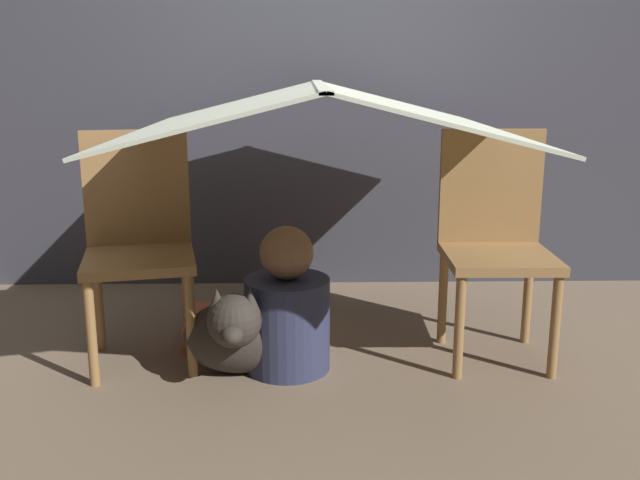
# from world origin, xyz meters

# --- Properties ---
(ground_plane) EXTENTS (8.80, 8.80, 0.00)m
(ground_plane) POSITION_xyz_m (0.00, 0.00, 0.00)
(ground_plane) COLOR #7A6651
(wall_back) EXTENTS (7.00, 0.05, 2.50)m
(wall_back) POSITION_xyz_m (0.00, 1.26, 1.25)
(wall_back) COLOR #3D3D47
(wall_back) RESTS_ON ground_plane
(chair_left) EXTENTS (0.47, 0.47, 0.88)m
(chair_left) POSITION_xyz_m (-0.69, 0.29, 0.48)
(chair_left) COLOR olive
(chair_left) RESTS_ON ground_plane
(chair_right) EXTENTS (0.41, 0.41, 0.88)m
(chair_right) POSITION_xyz_m (0.68, 0.29, 0.48)
(chair_right) COLOR olive
(chair_right) RESTS_ON ground_plane
(sheet_canopy) EXTENTS (1.35, 1.50, 0.18)m
(sheet_canopy) POSITION_xyz_m (0.00, 0.21, 0.96)
(sheet_canopy) COLOR silver
(person_front) EXTENTS (0.32, 0.32, 0.55)m
(person_front) POSITION_xyz_m (-0.12, 0.15, 0.23)
(person_front) COLOR #2D3351
(person_front) RESTS_ON ground_plane
(dog) EXTENTS (0.41, 0.41, 0.38)m
(dog) POSITION_xyz_m (-0.30, 0.09, 0.16)
(dog) COLOR #332D28
(dog) RESTS_ON ground_plane
(floor_cushion) EXTENTS (0.46, 0.37, 0.10)m
(floor_cushion) POSITION_xyz_m (-0.31, 0.46, 0.05)
(floor_cushion) COLOR #CC664C
(floor_cushion) RESTS_ON ground_plane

